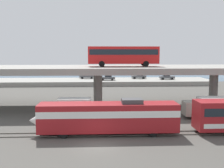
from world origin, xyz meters
The scene contains 14 objects.
ground_plane centered at (0.00, 0.00, 0.00)m, with size 260.00×260.00×0.00m, color #4C4944.
rail_strip_near centered at (0.00, 3.30, 0.06)m, with size 110.00×0.12×0.12m, color #59544C.
rail_strip_far centered at (0.00, 4.70, 0.06)m, with size 110.00×0.12×0.12m, color #59544C.
train_locomotive centered at (0.47, 4.00, 2.19)m, with size 17.15×3.04×4.18m.
highway_overpass centered at (0.00, 20.00, 6.40)m, with size 96.00×12.90×7.09m.
transit_bus_on_overpass centered at (4.37, 19.92, 9.15)m, with size 12.00×2.68×3.40m.
service_truck_west centered at (-4.16, 11.44, 1.64)m, with size 6.80×2.46×3.04m.
service_truck_east centered at (16.09, 11.44, 1.64)m, with size 6.80×2.46×3.04m.
pier_parking_lot centered at (0.00, 55.00, 0.65)m, with size 66.95×13.48×1.30m, color gray.
parked_car_0 centered at (20.61, 54.23, 2.07)m, with size 4.45×1.82×1.50m.
parked_car_1 centered at (-3.51, 58.20, 2.07)m, with size 4.63×1.89×1.50m.
parked_car_2 centered at (12.58, 57.34, 2.07)m, with size 4.47×1.95×1.50m.
parked_car_3 centered at (2.68, 52.77, 2.07)m, with size 4.45×1.85×1.50m.
harbor_water centered at (0.00, 78.00, 0.00)m, with size 140.00×36.00×0.01m, color #385B7A.
Camera 1 is at (0.22, -27.19, 9.59)m, focal length 44.05 mm.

